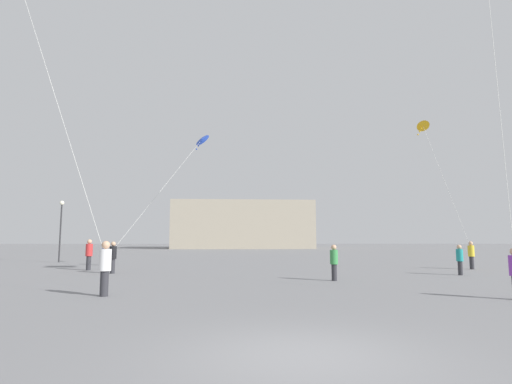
{
  "coord_description": "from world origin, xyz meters",
  "views": [
    {
      "loc": [
        -1.0,
        -6.8,
        1.89
      ],
      "look_at": [
        0.0,
        23.17,
        5.34
      ],
      "focal_mm": 28.65,
      "sensor_mm": 36.0,
      "label": 1
    }
  ],
  "objects_px": {
    "person_in_green": "(334,261)",
    "building_left_hall": "(242,225)",
    "person_in_black": "(113,256)",
    "lamppost_east": "(61,221)",
    "person_in_blue": "(105,252)",
    "person_in_red": "(89,253)",
    "person_in_white": "(105,266)",
    "kite_amber_diamond": "(423,128)",
    "person_in_yellow": "(471,254)",
    "kite_cobalt_diamond": "(201,140)",
    "person_in_teal": "(460,258)"
  },
  "relations": [
    {
      "from": "person_in_green",
      "to": "building_left_hall",
      "type": "distance_m",
      "value": 65.99
    },
    {
      "from": "person_in_green",
      "to": "person_in_black",
      "type": "bearing_deg",
      "value": 122.04
    },
    {
      "from": "person_in_green",
      "to": "lamppost_east",
      "type": "xyz_separation_m",
      "value": [
        -19.06,
        15.37,
        2.47
      ]
    },
    {
      "from": "person_in_blue",
      "to": "person_in_red",
      "type": "xyz_separation_m",
      "value": [
        0.62,
        -4.73,
        0.09
      ]
    },
    {
      "from": "person_in_white",
      "to": "lamppost_east",
      "type": "relative_size",
      "value": 0.36
    },
    {
      "from": "person_in_blue",
      "to": "person_in_red",
      "type": "distance_m",
      "value": 4.77
    },
    {
      "from": "person_in_black",
      "to": "lamppost_east",
      "type": "xyz_separation_m",
      "value": [
        -7.77,
        11.08,
        2.41
      ]
    },
    {
      "from": "person_in_white",
      "to": "kite_amber_diamond",
      "type": "height_order",
      "value": "kite_amber_diamond"
    },
    {
      "from": "person_in_white",
      "to": "person_in_yellow",
      "type": "height_order",
      "value": "person_in_white"
    },
    {
      "from": "person_in_green",
      "to": "kite_amber_diamond",
      "type": "bearing_deg",
      "value": 3.61
    },
    {
      "from": "lamppost_east",
      "to": "kite_cobalt_diamond",
      "type": "bearing_deg",
      "value": -29.33
    },
    {
      "from": "person_in_black",
      "to": "person_in_teal",
      "type": "xyz_separation_m",
      "value": [
        18.55,
        -1.63,
        -0.09
      ]
    },
    {
      "from": "lamppost_east",
      "to": "person_in_teal",
      "type": "bearing_deg",
      "value": -25.77
    },
    {
      "from": "person_in_blue",
      "to": "kite_amber_diamond",
      "type": "relative_size",
      "value": 0.21
    },
    {
      "from": "person_in_blue",
      "to": "person_in_red",
      "type": "height_order",
      "value": "person_in_red"
    },
    {
      "from": "person_in_teal",
      "to": "building_left_hall",
      "type": "xyz_separation_m",
      "value": [
        -11.43,
        63.09,
        3.77
      ]
    },
    {
      "from": "person_in_red",
      "to": "lamppost_east",
      "type": "xyz_separation_m",
      "value": [
        -5.57,
        8.66,
        2.34
      ]
    },
    {
      "from": "person_in_blue",
      "to": "person_in_green",
      "type": "distance_m",
      "value": 18.16
    },
    {
      "from": "person_in_blue",
      "to": "person_in_black",
      "type": "distance_m",
      "value": 7.68
    },
    {
      "from": "person_in_yellow",
      "to": "person_in_green",
      "type": "bearing_deg",
      "value": -164.46
    },
    {
      "from": "person_in_blue",
      "to": "kite_cobalt_diamond",
      "type": "height_order",
      "value": "kite_cobalt_diamond"
    },
    {
      "from": "person_in_green",
      "to": "building_left_hall",
      "type": "xyz_separation_m",
      "value": [
        -4.17,
        65.75,
        3.75
      ]
    },
    {
      "from": "person_in_black",
      "to": "building_left_hall",
      "type": "height_order",
      "value": "building_left_hall"
    },
    {
      "from": "person_in_yellow",
      "to": "person_in_red",
      "type": "height_order",
      "value": "person_in_red"
    },
    {
      "from": "person_in_green",
      "to": "kite_amber_diamond",
      "type": "height_order",
      "value": "kite_amber_diamond"
    },
    {
      "from": "person_in_white",
      "to": "kite_amber_diamond",
      "type": "distance_m",
      "value": 21.1
    },
    {
      "from": "person_in_blue",
      "to": "person_in_yellow",
      "type": "xyz_separation_m",
      "value": [
        24.3,
        -4.71,
        0.02
      ]
    },
    {
      "from": "person_in_white",
      "to": "lamppost_east",
      "type": "xyz_separation_m",
      "value": [
        -10.31,
        20.09,
        2.36
      ]
    },
    {
      "from": "kite_cobalt_diamond",
      "to": "lamppost_east",
      "type": "distance_m",
      "value": 14.79
    },
    {
      "from": "person_in_white",
      "to": "person_in_teal",
      "type": "bearing_deg",
      "value": -99.69
    },
    {
      "from": "person_in_black",
      "to": "building_left_hall",
      "type": "bearing_deg",
      "value": -96.42
    },
    {
      "from": "kite_cobalt_diamond",
      "to": "person_in_black",
      "type": "bearing_deg",
      "value": -135.11
    },
    {
      "from": "person_in_green",
      "to": "kite_cobalt_diamond",
      "type": "distance_m",
      "value": 13.46
    },
    {
      "from": "person_in_yellow",
      "to": "kite_cobalt_diamond",
      "type": "height_order",
      "value": "kite_cobalt_diamond"
    },
    {
      "from": "lamppost_east",
      "to": "person_in_white",
      "type": "bearing_deg",
      "value": -62.83
    },
    {
      "from": "kite_cobalt_diamond",
      "to": "person_in_white",
      "type": "bearing_deg",
      "value": -97.56
    },
    {
      "from": "person_in_blue",
      "to": "person_in_black",
      "type": "relative_size",
      "value": 0.97
    },
    {
      "from": "person_in_black",
      "to": "person_in_green",
      "type": "relative_size",
      "value": 1.07
    },
    {
      "from": "person_in_teal",
      "to": "person_in_yellow",
      "type": "bearing_deg",
      "value": -177.67
    },
    {
      "from": "lamppost_east",
      "to": "person_in_yellow",
      "type": "bearing_deg",
      "value": -16.47
    },
    {
      "from": "kite_cobalt_diamond",
      "to": "kite_amber_diamond",
      "type": "distance_m",
      "value": 14.52
    },
    {
      "from": "person_in_teal",
      "to": "kite_amber_diamond",
      "type": "relative_size",
      "value": 0.2
    },
    {
      "from": "person_in_blue",
      "to": "kite_cobalt_diamond",
      "type": "xyz_separation_m",
      "value": [
        7.13,
        -2.85,
        7.62
      ]
    },
    {
      "from": "person_in_red",
      "to": "person_in_blue",
      "type": "bearing_deg",
      "value": 163.48
    },
    {
      "from": "person_in_green",
      "to": "person_in_red",
      "type": "bearing_deg",
      "value": 116.39
    },
    {
      "from": "person_in_black",
      "to": "person_in_white",
      "type": "relative_size",
      "value": 0.96
    },
    {
      "from": "person_in_blue",
      "to": "person_in_white",
      "type": "height_order",
      "value": "person_in_white"
    },
    {
      "from": "person_in_blue",
      "to": "person_in_black",
      "type": "height_order",
      "value": "person_in_black"
    },
    {
      "from": "person_in_green",
      "to": "person_in_blue",
      "type": "bearing_deg",
      "value": 103.81
    },
    {
      "from": "person_in_yellow",
      "to": "person_in_white",
      "type": "bearing_deg",
      "value": -166.74
    }
  ]
}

